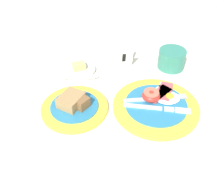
# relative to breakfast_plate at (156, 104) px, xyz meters

# --- Properties ---
(ground_plane) EXTENTS (3.00, 3.00, 0.00)m
(ground_plane) POSITION_rel_breakfast_plate_xyz_m (-0.08, -0.01, -0.01)
(ground_plane) COLOR beige
(breakfast_plate) EXTENTS (0.24, 0.24, 0.04)m
(breakfast_plate) POSITION_rel_breakfast_plate_xyz_m (0.00, 0.00, 0.00)
(breakfast_plate) COLOR yellow
(breakfast_plate) RESTS_ON ground_plane
(bread_plate) EXTENTS (0.19, 0.19, 0.05)m
(bread_plate) POSITION_rel_breakfast_plate_xyz_m (-0.23, 0.03, 0.00)
(bread_plate) COLOR yellow
(bread_plate) RESTS_ON ground_plane
(sugar_cup) EXTENTS (0.09, 0.09, 0.07)m
(sugar_cup) POSITION_rel_breakfast_plate_xyz_m (0.11, 0.19, 0.02)
(sugar_cup) COLOR #337F6B
(sugar_cup) RESTS_ON ground_plane
(butter_dish) EXTENTS (0.11, 0.11, 0.03)m
(butter_dish) POSITION_rel_breakfast_plate_xyz_m (-0.21, 0.21, -0.00)
(butter_dish) COLOR silver
(butter_dish) RESTS_ON ground_plane
(number_card) EXTENTS (0.06, 0.05, 0.07)m
(number_card) POSITION_rel_breakfast_plate_xyz_m (-0.05, 0.22, 0.03)
(number_card) COLOR white
(number_card) RESTS_ON ground_plane
(teaspoon_by_saucer) EXTENTS (0.18, 0.10, 0.01)m
(teaspoon_by_saucer) POSITION_rel_breakfast_plate_xyz_m (-0.26, 0.17, -0.01)
(teaspoon_by_saucer) COLOR silver
(teaspoon_by_saucer) RESTS_ON ground_plane
(teaspoon_near_cup) EXTENTS (0.19, 0.06, 0.01)m
(teaspoon_near_cup) POSITION_rel_breakfast_plate_xyz_m (-0.16, 0.16, -0.01)
(teaspoon_near_cup) COLOR silver
(teaspoon_near_cup) RESTS_ON ground_plane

